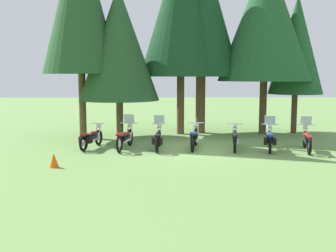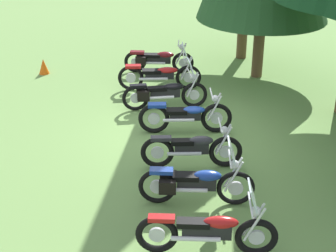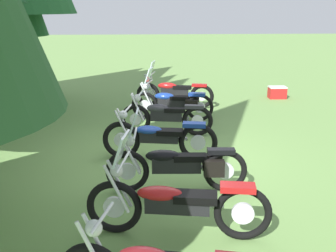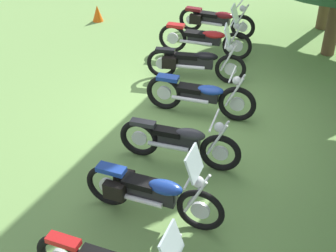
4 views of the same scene
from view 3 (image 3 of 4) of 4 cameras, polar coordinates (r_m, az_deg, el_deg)
name	(u,v)px [view 3 (image 3 of 4)]	position (r m, az deg, el deg)	size (l,w,h in m)	color
ground_plane	(167,158)	(8.30, -0.13, -4.42)	(80.00, 80.00, 0.00)	#6B934C
motorcycle_1	(175,202)	(5.42, 1.00, -10.44)	(0.78, 2.39, 1.38)	black
motorcycle_2	(178,164)	(6.68, 1.41, -5.30)	(0.64, 2.29, 1.36)	black
motorcycle_3	(159,137)	(8.08, -1.27, -1.54)	(0.72, 2.25, 1.03)	black
motorcycle_4	(165,116)	(9.67, -0.35, 1.34)	(0.69, 2.16, 1.01)	black
motorcycle_5	(173,102)	(11.01, 0.68, 3.32)	(0.88, 2.17, 1.37)	black
motorcycle_6	(173,92)	(12.46, 0.76, 4.75)	(0.85, 2.31, 1.37)	black
picnic_cooler	(277,92)	(14.20, 14.78, 4.50)	(0.41, 0.57, 0.39)	red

